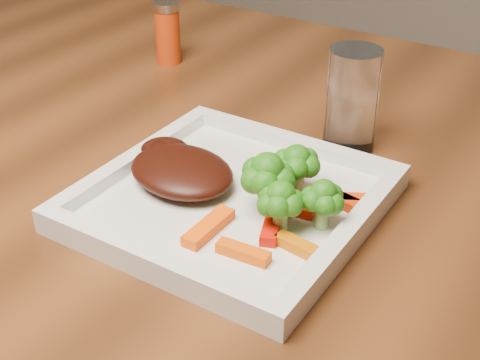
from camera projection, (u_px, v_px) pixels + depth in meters
The scene contains 17 objects.
dining_table at pixel (116, 310), 1.09m from camera, with size 1.60×0.90×0.75m, color #5B3015, non-canonical shape.
plate at pixel (232, 204), 0.67m from camera, with size 0.27×0.27×0.01m, color white.
steak at pixel (182, 171), 0.68m from camera, with size 0.12×0.09×0.03m, color #350E08.
broccoli_0 at pixel (296, 165), 0.65m from camera, with size 0.05×0.05×0.07m, color #3B7112, non-canonical shape.
broccoli_1 at pixel (323, 198), 0.61m from camera, with size 0.05×0.05×0.06m, color #1B6410, non-canonical shape.
broccoli_2 at pixel (281, 204), 0.60m from camera, with size 0.05×0.05×0.06m, color #346F12, non-canonical shape.
broccoli_3 at pixel (267, 184), 0.63m from camera, with size 0.06×0.06×0.06m, color #157112, non-canonical shape.
carrot_0 at pixel (243, 252), 0.58m from camera, with size 0.05×0.01×0.01m, color #EB5303.
carrot_1 at pixel (300, 247), 0.59m from camera, with size 0.05×0.01×0.01m, color #C76003.
carrot_2 at pixel (209, 227), 0.61m from camera, with size 0.06×0.02×0.01m, color #FD5004.
carrot_3 at pixel (341, 200), 0.65m from camera, with size 0.06×0.01×0.01m, color red.
carrot_4 at pixel (279, 178), 0.69m from camera, with size 0.05×0.01×0.01m, color #DC5403.
carrot_5 at pixel (272, 225), 0.62m from camera, with size 0.06×0.02×0.01m, color red.
carrot_6 at pixel (288, 206), 0.64m from camera, with size 0.05×0.01×0.01m, color red.
spice_shaker at pixel (168, 33), 0.98m from camera, with size 0.04×0.04×0.09m, color #BA320A.
drinking_glass at pixel (352, 101), 0.75m from camera, with size 0.06×0.06×0.12m, color white.
carrot_7 at pixel (349, 200), 0.65m from camera, with size 0.05×0.01×0.01m, color red.
Camera 1 is at (0.49, -0.65, 1.13)m, focal length 50.00 mm.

